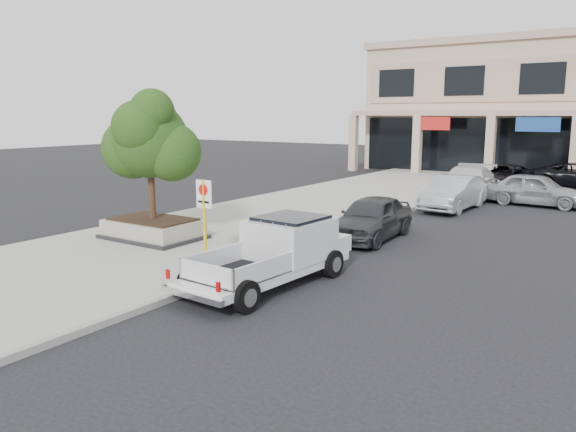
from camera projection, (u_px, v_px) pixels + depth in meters
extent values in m
plane|color=black|center=(279.00, 289.00, 13.81)|extent=(120.00, 120.00, 0.00)
cube|color=gray|center=(251.00, 223.00, 21.71)|extent=(8.00, 52.00, 0.15)
cube|color=gray|center=(340.00, 235.00, 19.54)|extent=(0.20, 52.00, 0.15)
cube|color=tan|center=(353.00, 143.00, 42.10)|extent=(0.55, 0.55, 4.20)
cube|color=black|center=(154.00, 236.00, 18.75)|extent=(3.20, 2.20, 0.12)
cube|color=#A09A86|center=(153.00, 227.00, 18.69)|extent=(3.00, 2.00, 0.50)
cube|color=black|center=(153.00, 219.00, 18.64)|extent=(2.70, 1.70, 0.06)
cylinder|color=black|center=(151.00, 185.00, 18.44)|extent=(0.22, 0.22, 2.20)
sphere|color=#1A360E|center=(149.00, 139.00, 18.17)|extent=(2.50, 2.50, 2.50)
sphere|color=#1A360E|center=(172.00, 152.00, 18.10)|extent=(1.90, 1.90, 1.90)
sphere|color=#1A360E|center=(154.00, 120.00, 18.64)|extent=(1.60, 1.60, 1.60)
cylinder|color=yellow|center=(205.00, 220.00, 15.73)|extent=(0.09, 0.09, 2.30)
cube|color=white|center=(204.00, 194.00, 15.59)|extent=(0.55, 0.03, 0.78)
cylinder|color=red|center=(203.00, 190.00, 15.55)|extent=(0.32, 0.02, 0.32)
ellipsoid|color=#1A4A15|center=(268.00, 234.00, 17.13)|extent=(1.10, 0.99, 0.93)
imported|color=#2B2E30|center=(371.00, 218.00, 19.19)|extent=(1.98, 4.45, 1.49)
imported|color=#A4A7AB|center=(454.00, 193.00, 25.07)|extent=(1.79, 4.65, 1.51)
imported|color=silver|center=(467.00, 183.00, 28.04)|extent=(2.84, 5.92, 1.66)
imported|color=black|center=(502.00, 177.00, 31.87)|extent=(2.91, 5.33, 1.42)
imported|color=#9B9EA2|center=(536.00, 190.00, 26.18)|extent=(4.58, 2.09, 1.52)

